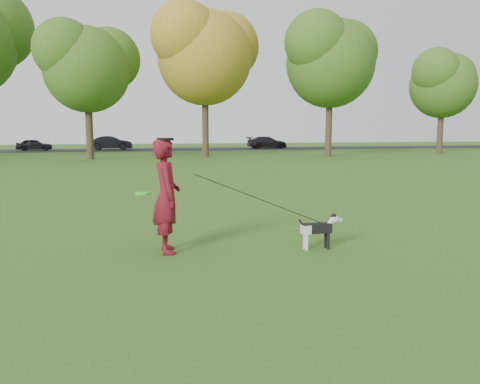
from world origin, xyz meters
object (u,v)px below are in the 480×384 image
object	(u,v)px
car_left	(34,145)
car_right	(267,142)
dog	(320,227)
man	(166,196)
car_mid	(111,143)

from	to	relation	value
car_left	car_right	distance (m)	22.86
dog	car_right	distance (m)	41.88
car_left	car_right	bearing A→B (deg)	-95.22
man	dog	size ratio (longest dim) A/B	2.32
dog	car_mid	xyz separation A→B (m)	(-4.52, 40.31, 0.32)
man	car_mid	distance (m)	39.98
car_left	man	bearing A→B (deg)	-172.53
man	car_mid	world-z (taller)	man
car_left	car_mid	xyz separation A→B (m)	(6.98, 0.00, 0.12)
man	dog	xyz separation A→B (m)	(2.50, -0.38, -0.55)
car_left	car_mid	size ratio (longest dim) A/B	0.79
car_right	man	bearing A→B (deg)	158.79
dog	car_left	bearing A→B (deg)	105.91
dog	car_mid	size ratio (longest dim) A/B	0.20
dog	car_mid	distance (m)	40.56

